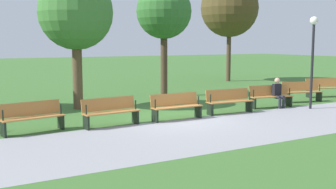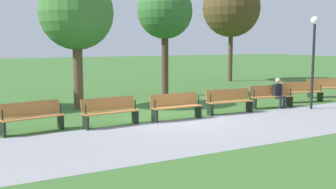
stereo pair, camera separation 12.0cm
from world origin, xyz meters
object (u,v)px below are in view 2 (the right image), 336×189
object	(u,v)px
bench_1	(303,91)
bench_5	(110,111)
bench_3	(229,101)
person_seated	(279,92)
lamp_post	(314,44)
tree_0	(231,8)
bench_4	(176,106)
bench_6	(32,116)
tree_3	(165,12)
bench_2	(271,96)
bench_0	(326,87)
tree_2	(76,14)

from	to	relation	value
bench_1	bench_5	size ratio (longest dim) A/B	1.02
bench_3	person_seated	xyz separation A→B (m)	(-2.56, -0.10, 0.16)
lamp_post	tree_0	bearing A→B (deg)	-112.65
bench_4	bench_6	distance (m)	4.69
person_seated	tree_3	xyz separation A→B (m)	(2.21, -5.38, 3.40)
tree_0	lamp_post	size ratio (longest dim) A/B	1.88
bench_2	bench_5	bearing A→B (deg)	11.40
tree_3	bench_5	bearing A→B (deg)	47.37
tree_3	lamp_post	xyz separation A→B (m)	(-3.12, 6.25, -1.49)
bench_6	lamp_post	distance (m)	10.74
person_seated	lamp_post	size ratio (longest dim) A/B	0.33
bench_3	bench_4	world-z (taller)	same
tree_3	bench_3	bearing A→B (deg)	86.33
bench_3	bench_5	distance (m)	4.69
bench_4	tree_0	world-z (taller)	tree_0
bench_1	lamp_post	distance (m)	2.82
bench_3	bench_4	xyz separation A→B (m)	(2.35, 0.09, 0.00)
bench_2	lamp_post	bearing A→B (deg)	146.31
bench_3	tree_3	xyz separation A→B (m)	(-0.35, -5.48, 3.57)
bench_5	tree_3	size ratio (longest dim) A/B	0.34
bench_4	tree_3	size ratio (longest dim) A/B	0.34
tree_0	bench_0	bearing A→B (deg)	82.53
bench_6	tree_3	size ratio (longest dim) A/B	0.35
bench_5	bench_0	bearing A→B (deg)	-177.75
bench_0	bench_2	bearing A→B (deg)	31.88
bench_4	bench_0	bearing A→B (deg)	-170.91
bench_2	bench_3	world-z (taller)	same
bench_5	bench_3	bearing A→B (deg)	175.44
bench_1	bench_3	size ratio (longest dim) A/B	1.02
bench_0	tree_2	world-z (taller)	tree_2
bench_4	tree_3	world-z (taller)	tree_3
bench_2	bench_5	distance (m)	7.03
bench_3	lamp_post	distance (m)	4.11
person_seated	bench_3	bearing A→B (deg)	11.27
bench_4	tree_2	xyz separation A→B (m)	(2.14, -3.93, 3.24)
bench_4	bench_2	bearing A→B (deg)	-175.46
tree_0	bench_6	bearing A→B (deg)	33.35
bench_3	bench_4	size ratio (longest dim) A/B	1.02
bench_1	bench_2	size ratio (longest dim) A/B	1.00
bench_3	lamp_post	size ratio (longest dim) A/B	0.52
bench_2	bench_6	world-z (taller)	same
bench_6	tree_3	xyz separation A→B (m)	(-7.37, -5.20, 3.57)
bench_3	bench_6	world-z (taller)	same
bench_0	tree_3	bearing A→B (deg)	-13.80
lamp_post	bench_4	bearing A→B (deg)	-6.69
bench_2	lamp_post	distance (m)	2.59
bench_3	bench_1	bearing A→B (deg)	-166.35
bench_2	tree_2	distance (m)	8.34
bench_1	tree_2	distance (m)	10.16
bench_2	bench_3	size ratio (longest dim) A/B	1.01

